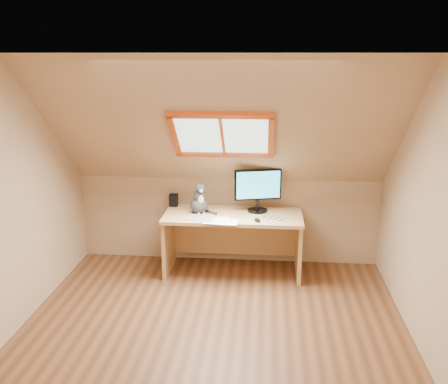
# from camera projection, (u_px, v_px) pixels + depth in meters

# --- Properties ---
(ground) EXTENTS (3.50, 3.50, 0.00)m
(ground) POSITION_uv_depth(u_px,v_px,m) (211.00, 338.00, 4.35)
(ground) COLOR brown
(ground) RESTS_ON ground
(room_shell) EXTENTS (3.52, 3.52, 2.41)m
(room_shell) POSITION_uv_depth(u_px,v_px,m) (209.00, 182.00, 3.88)
(room_shell) COLOR tan
(room_shell) RESTS_ON ground
(desk) EXTENTS (1.52, 0.66, 0.69)m
(desk) POSITION_uv_depth(u_px,v_px,m) (233.00, 231.00, 5.61)
(desk) COLOR tan
(desk) RESTS_ON ground
(monitor) EXTENTS (0.52, 0.22, 0.48)m
(monitor) POSITION_uv_depth(u_px,v_px,m) (258.00, 187.00, 5.50)
(monitor) COLOR black
(monitor) RESTS_ON desk
(cat) EXTENTS (0.27, 0.30, 0.37)m
(cat) POSITION_uv_depth(u_px,v_px,m) (199.00, 201.00, 5.49)
(cat) COLOR #3A3633
(cat) RESTS_ON desk
(desk_speaker) EXTENTS (0.10, 0.10, 0.14)m
(desk_speaker) POSITION_uv_depth(u_px,v_px,m) (174.00, 200.00, 5.77)
(desk_speaker) COLOR black
(desk_speaker) RESTS_ON desk
(graphics_tablet) EXTENTS (0.32, 0.25, 0.01)m
(graphics_tablet) POSITION_uv_depth(u_px,v_px,m) (200.00, 218.00, 5.34)
(graphics_tablet) COLOR #B2B2B7
(graphics_tablet) RESTS_ON desk
(mouse) EXTENTS (0.09, 0.11, 0.03)m
(mouse) POSITION_uv_depth(u_px,v_px,m) (257.00, 220.00, 5.25)
(mouse) COLOR black
(mouse) RESTS_ON desk
(papers) EXTENTS (0.33, 0.27, 0.00)m
(papers) POSITION_uv_depth(u_px,v_px,m) (215.00, 221.00, 5.25)
(papers) COLOR white
(papers) RESTS_ON desk
(cables) EXTENTS (0.51, 0.26, 0.01)m
(cables) POSITION_uv_depth(u_px,v_px,m) (265.00, 218.00, 5.34)
(cables) COLOR silver
(cables) RESTS_ON desk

